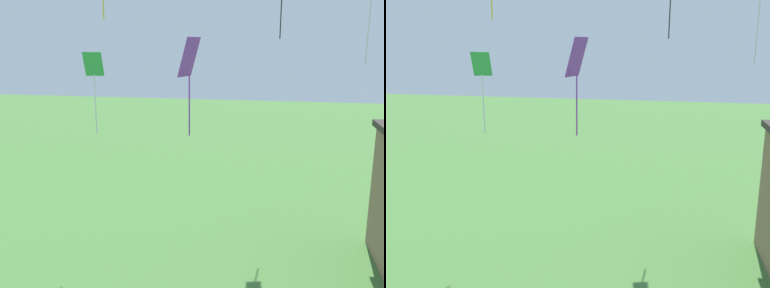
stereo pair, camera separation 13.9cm
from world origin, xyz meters
TOP-DOWN VIEW (x-y plane):
  - kite_green_diamond at (-4.54, 12.73)m, footprint 0.75×0.52m
  - kite_purple_streamer at (-0.84, 12.18)m, footprint 0.65×1.06m
  - kite_yellow_diamond at (2.15, 17.44)m, footprint 0.60×0.47m

SIDE VIEW (x-z plane):
  - kite_green_diamond at x=-4.54m, z-range 5.38..8.42m
  - kite_purple_streamer at x=-0.84m, z-range 5.68..9.04m
  - kite_yellow_diamond at x=2.15m, z-range 8.70..11.06m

